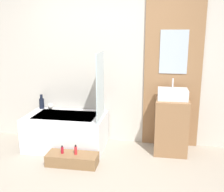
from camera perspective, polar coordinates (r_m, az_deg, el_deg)
name	(u,v)px	position (r m, az deg, el deg)	size (l,w,h in m)	color
ground_plane	(85,191)	(3.27, -5.82, -19.89)	(12.00, 12.00, 0.00)	#A39989
wall_tiled_back	(109,65)	(4.30, -0.70, 6.87)	(4.20, 0.06, 2.60)	beige
wall_wood_accent	(173,66)	(4.19, 13.13, 6.48)	(0.88, 0.04, 2.60)	#8E6642
bathtub	(66,131)	(4.30, -9.91, -7.50)	(1.23, 0.77, 0.54)	white
glass_shower_screen	(100,87)	(3.82, -2.58, 2.03)	(0.01, 0.50, 1.00)	silver
wooden_step_bench	(72,159)	(3.81, -8.63, -13.46)	(0.71, 0.28, 0.16)	olive
vanity_cabinet	(171,126)	(4.13, 12.69, -6.33)	(0.49, 0.50, 0.84)	#8E6642
sink	(173,94)	(3.99, 13.05, 0.41)	(0.44, 0.31, 0.30)	white
vase_tall_dark	(42,103)	(4.63, -15.06, -1.44)	(0.08, 0.08, 0.24)	black
vase_round_light	(51,106)	(4.58, -13.23, -2.18)	(0.10, 0.10, 0.10)	silver
bottle_soap_primary	(62,150)	(3.79, -10.79, -11.46)	(0.04, 0.04, 0.11)	#B21928
bottle_soap_secondary	(76,150)	(3.73, -7.91, -11.59)	(0.04, 0.04, 0.14)	red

